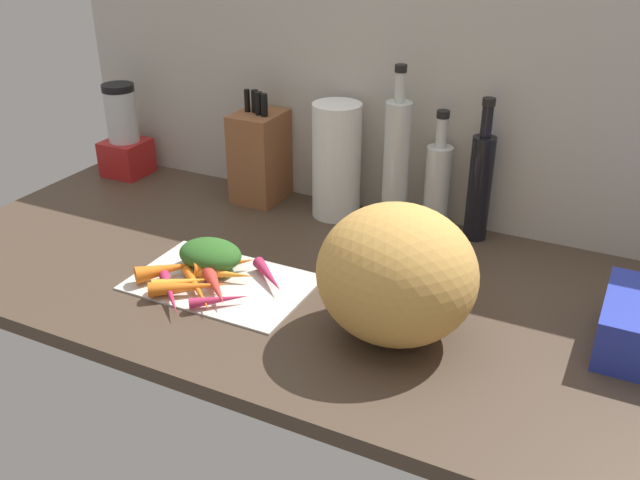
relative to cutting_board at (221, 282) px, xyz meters
The scene contains 21 objects.
ground_plane 18.23cm from the cutting_board, 38.55° to the left, with size 170.00×80.00×3.00cm, color #47382B.
wall_back 59.64cm from the cutting_board, 74.11° to the left, with size 170.00×3.00×60.00cm, color #BCB7AD.
cutting_board is the anchor object (origin of this frame).
carrot_0 9.44cm from the cutting_board, 58.52° to the right, with size 2.14×2.14×11.34cm, color #B2264C.
carrot_1 7.77cm from the cutting_board, 109.47° to the right, with size 3.00×3.00×15.67cm, color orange.
carrot_2 4.01cm from the cutting_board, 109.46° to the left, with size 3.43×3.43×12.65cm, color orange.
carrot_3 6.81cm from the cutting_board, 99.06° to the right, with size 2.05×2.05×17.09cm, color orange.
carrot_4 1.88cm from the cutting_board, 34.54° to the left, with size 2.59×2.59×12.25cm, color orange.
carrot_5 11.34cm from the cutting_board, 160.87° to the right, with size 3.53×3.53×12.81cm, color orange.
carrot_6 11.43cm from the cutting_board, 115.24° to the right, with size 2.18×2.18×15.33cm, color #B2264C.
carrot_7 5.69cm from the cutting_board, 66.73° to the right, with size 2.99×2.99×12.51cm, color red.
carrot_8 9.85cm from the cutting_board, 23.87° to the left, with size 2.49×2.49×12.49cm, color #B2264C.
carrot_9 7.84cm from the cutting_board, 128.81° to the right, with size 2.70×2.70×12.24cm, color orange.
carrot_greens_pile 7.07cm from the cutting_board, 143.15° to the left, with size 13.77×10.59×5.83cm, color #2D6023.
winter_squash 39.50cm from the cutting_board, ahead, with size 28.17×26.54×24.67cm, color gold.
knife_block 45.15cm from the cutting_board, 110.05° to the left, with size 11.02×13.74×28.13cm.
blender_appliance 70.28cm from the cutting_board, 145.43° to the left, with size 11.16×11.16×25.28cm.
paper_towel_roll 43.42cm from the cutting_board, 81.15° to the left, with size 11.59×11.59×27.70cm, color white.
bottle_0 48.91cm from the cutting_board, 63.02° to the left, with size 5.99×5.99×37.93cm.
bottle_1 54.33cm from the cutting_board, 55.04° to the left, with size 5.85×5.85×28.49cm.
bottle_2 60.58cm from the cutting_board, 47.25° to the left, with size 5.22×5.22×32.49cm.
Camera 1 is at (58.31, -112.00, 71.81)cm, focal length 39.28 mm.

